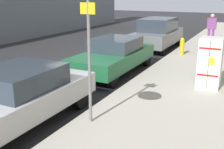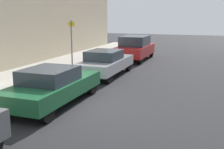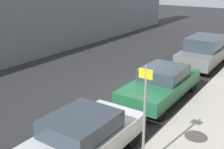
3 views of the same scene
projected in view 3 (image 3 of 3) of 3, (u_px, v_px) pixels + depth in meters
ground_plane at (135, 94)px, 12.40m from camera, size 80.00×80.00×0.00m
building_facade_across at (3, 7)px, 16.04m from camera, size 1.96×37.40×6.54m
manhole_cover at (196, 136)px, 8.78m from camera, size 0.70×0.70×0.02m
street_sign_post at (145, 114)px, 6.88m from camera, size 0.36×0.07×2.79m
parked_suv_gray at (204, 51)px, 16.02m from camera, size 1.87×4.52×1.73m
parked_sedan_green at (161, 83)px, 11.66m from camera, size 1.82×4.52×1.38m
parked_sedan_silver at (77, 141)px, 7.54m from camera, size 1.80×4.52×1.40m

